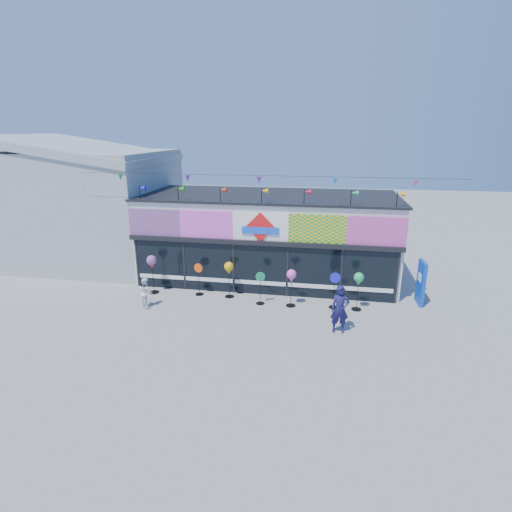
% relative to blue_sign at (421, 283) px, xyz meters
% --- Properties ---
extents(ground, '(80.00, 80.00, 0.00)m').
position_rel_blue_sign_xyz_m(ground, '(-6.80, -3.56, -0.94)').
color(ground, gray).
rests_on(ground, ground).
extents(kite_shop, '(16.00, 5.70, 5.31)m').
position_rel_blue_sign_xyz_m(kite_shop, '(-6.80, 2.38, 1.11)').
color(kite_shop, white).
rests_on(kite_shop, ground).
extents(neighbour_building, '(8.18, 7.20, 6.87)m').
position_rel_blue_sign_xyz_m(neighbour_building, '(-16.80, 3.44, 2.26)').
color(neighbour_building, '#AAADAF').
rests_on(neighbour_building, ground).
extents(blue_sign, '(0.19, 0.94, 1.87)m').
position_rel_blue_sign_xyz_m(blue_sign, '(0.00, 0.00, 0.00)').
color(blue_sign, '#0C40B4').
rests_on(blue_sign, ground).
extents(spinner_0, '(0.45, 0.45, 1.77)m').
position_rel_blue_sign_xyz_m(spinner_0, '(-11.57, -0.81, 0.47)').
color(spinner_0, black).
rests_on(spinner_0, ground).
extents(spinner_1, '(0.41, 0.37, 1.46)m').
position_rel_blue_sign_xyz_m(spinner_1, '(-9.47, -0.68, -0.17)').
color(spinner_1, black).
rests_on(spinner_1, ground).
extents(spinner_2, '(0.41, 0.41, 1.62)m').
position_rel_blue_sign_xyz_m(spinner_2, '(-8.08, -0.70, 0.36)').
color(spinner_2, black).
rests_on(spinner_2, ground).
extents(spinner_3, '(0.39, 0.36, 1.42)m').
position_rel_blue_sign_xyz_m(spinner_3, '(-6.62, -1.19, -0.19)').
color(spinner_3, black).
rests_on(spinner_3, ground).
extents(spinner_4, '(0.41, 0.41, 1.61)m').
position_rel_blue_sign_xyz_m(spinner_4, '(-5.33, -1.19, 0.35)').
color(spinner_4, black).
rests_on(spinner_4, ground).
extents(spinner_5, '(0.43, 0.39, 1.53)m').
position_rel_blue_sign_xyz_m(spinner_5, '(-3.57, -1.07, -0.13)').
color(spinner_5, black).
rests_on(spinner_5, ground).
extents(spinner_6, '(0.41, 0.41, 1.61)m').
position_rel_blue_sign_xyz_m(spinner_6, '(-2.64, -1.10, 0.35)').
color(spinner_6, black).
rests_on(spinner_6, ground).
extents(adult_man, '(0.69, 0.49, 1.79)m').
position_rel_blue_sign_xyz_m(adult_man, '(-3.41, -3.16, -0.05)').
color(adult_man, '#191647').
rests_on(adult_man, ground).
extents(child, '(0.69, 0.67, 1.26)m').
position_rel_blue_sign_xyz_m(child, '(-11.26, -2.26, -0.31)').
color(child, white).
rests_on(child, ground).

